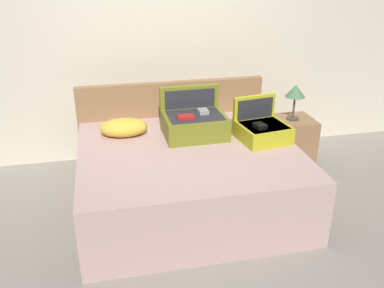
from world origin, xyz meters
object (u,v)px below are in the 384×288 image
Objects in this scene: pillow_near_headboard at (124,127)px; table_lamp at (295,92)px; nightstand at (290,143)px; hard_case_medium at (262,129)px; bed at (189,178)px; hard_case_large at (194,122)px.

pillow_near_headboard is 1.18× the size of table_lamp.
pillow_near_headboard reaches higher than nightstand.
table_lamp is (0.53, 0.49, 0.15)m from hard_case_medium.
bed is at bearing -37.62° from pillow_near_headboard.
table_lamp is (0.00, -0.00, 0.55)m from nightstand.
hard_case_medium is at bearing -22.83° from hard_case_large.
hard_case_large is 1.04× the size of nightstand.
hard_case_large is at bearing 149.54° from hard_case_medium.
hard_case_medium is 1.08× the size of pillow_near_headboard.
pillow_near_headboard is 1.74m from table_lamp.
bed is 4.00× the size of hard_case_medium.
hard_case_medium is 1.27× the size of table_lamp.
bed is 0.52m from hard_case_large.
bed is 4.32× the size of pillow_near_headboard.
bed reaches higher than nightstand.
hard_case_medium is at bearing 5.41° from bed.
table_lamp is (1.21, 0.56, 0.54)m from bed.
hard_case_large reaches higher than pillow_near_headboard.
hard_case_medium is (0.57, -0.23, -0.03)m from hard_case_large.
pillow_near_headboard is 1.77m from nightstand.
bed is at bearing -155.23° from nightstand.
hard_case_medium is (0.68, 0.06, 0.38)m from bed.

